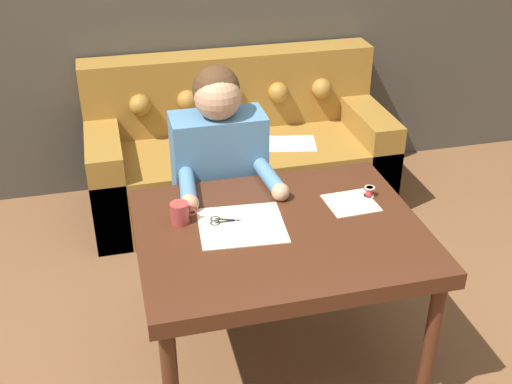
% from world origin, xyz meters
% --- Properties ---
extents(dining_table, '(1.15, 0.91, 0.74)m').
position_xyz_m(dining_table, '(0.13, 0.13, 0.66)').
color(dining_table, '#472314').
rests_on(dining_table, ground_plane).
extents(couch, '(1.84, 0.79, 0.92)m').
position_xyz_m(couch, '(0.28, 1.62, 0.33)').
color(couch, olive).
rests_on(couch, ground_plane).
extents(person, '(0.48, 0.56, 1.23)m').
position_xyz_m(person, '(-0.01, 0.72, 0.64)').
color(person, '#33281E').
rests_on(person, ground_plane).
extents(pattern_paper_main, '(0.37, 0.33, 0.00)m').
position_xyz_m(pattern_paper_main, '(-0.02, 0.18, 0.74)').
color(pattern_paper_main, beige).
rests_on(pattern_paper_main, dining_table).
extents(pattern_paper_offcut, '(0.22, 0.21, 0.00)m').
position_xyz_m(pattern_paper_offcut, '(0.47, 0.24, 0.74)').
color(pattern_paper_offcut, beige).
rests_on(pattern_paper_offcut, dining_table).
extents(scissors, '(0.24, 0.11, 0.01)m').
position_xyz_m(scissors, '(-0.06, 0.22, 0.74)').
color(scissors, silver).
rests_on(scissors, dining_table).
extents(mug, '(0.11, 0.08, 0.09)m').
position_xyz_m(mug, '(-0.25, 0.26, 0.79)').
color(mug, '#9E3833').
rests_on(mug, dining_table).
extents(thread_spool, '(0.04, 0.04, 0.05)m').
position_xyz_m(thread_spool, '(0.57, 0.28, 0.76)').
color(thread_spool, red).
rests_on(thread_spool, dining_table).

